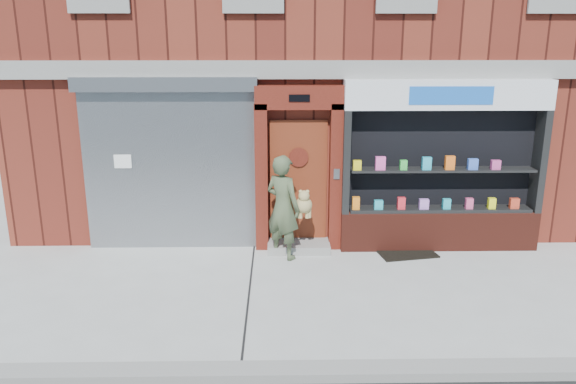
{
  "coord_description": "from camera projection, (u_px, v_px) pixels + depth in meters",
  "views": [
    {
      "loc": [
        -1.11,
        -7.66,
        3.71
      ],
      "look_at": [
        -0.95,
        1.0,
        1.28
      ],
      "focal_mm": 35.0,
      "sensor_mm": 36.0,
      "label": 1
    }
  ],
  "objects": [
    {
      "name": "woman",
      "position": [
        284.0,
        207.0,
        9.48
      ],
      "size": [
        0.88,
        0.75,
        1.8
      ],
      "color": "#465236",
      "rests_on": "ground"
    },
    {
      "name": "ground",
      "position": [
        353.0,
        292.0,
        8.4
      ],
      "size": [
        80.0,
        80.0,
        0.0
      ],
      "primitive_type": "plane",
      "color": "#9E9E99",
      "rests_on": "ground"
    },
    {
      "name": "doormat",
      "position": [
        406.0,
        252.0,
        9.9
      ],
      "size": [
        1.1,
        0.86,
        0.02
      ],
      "primitive_type": "cube",
      "rotation": [
        0.0,
        0.0,
        0.19
      ],
      "color": "black",
      "rests_on": "ground"
    },
    {
      "name": "curb",
      "position": [
        377.0,
        371.0,
        6.31
      ],
      "size": [
        60.0,
        0.3,
        0.12
      ],
      "primitive_type": "cube",
      "color": "gray",
      "rests_on": "ground"
    },
    {
      "name": "red_door_bay",
      "position": [
        299.0,
        169.0,
        9.78
      ],
      "size": [
        1.52,
        0.58,
        2.9
      ],
      "color": "#4B140C",
      "rests_on": "ground"
    },
    {
      "name": "pharmacy_bay",
      "position": [
        441.0,
        174.0,
        9.8
      ],
      "size": [
        3.5,
        0.41,
        3.0
      ],
      "color": "#571E14",
      "rests_on": "ground"
    },
    {
      "name": "shutter_bay",
      "position": [
        169.0,
        154.0,
        9.74
      ],
      "size": [
        3.1,
        0.3,
        3.04
      ],
      "color": "gray",
      "rests_on": "ground"
    },
    {
      "name": "building",
      "position": [
        325.0,
        22.0,
        13.09
      ],
      "size": [
        12.0,
        8.16,
        8.0
      ],
      "color": "#591D14",
      "rests_on": "ground"
    }
  ]
}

